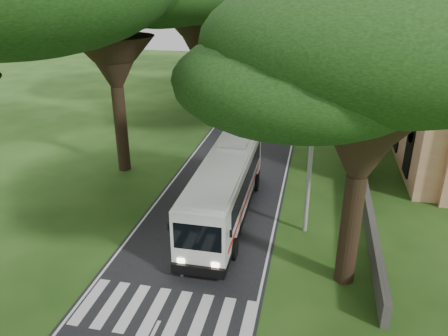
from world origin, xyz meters
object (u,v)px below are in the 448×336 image
Objects in this scene: pole_near at (310,162)px; pole_mid at (318,82)px; distant_car_a at (243,93)px; coach_bus at (225,186)px; distant_car_c at (305,60)px; pedestrian at (125,156)px; distant_car_b at (262,74)px; pole_far at (321,51)px.

pole_near is 1.00× the size of pole_mid.
pole_near is 29.63m from distant_car_a.
pole_mid reaches higher than coach_bus.
pole_near reaches higher than distant_car_a.
pedestrian reaches higher than distant_car_c.
distant_car_b is 2.38× the size of pedestrian.
pedestrian is at bearing -134.49° from pole_mid.
pole_far is 14.95m from distant_car_a.
distant_car_b reaches higher than distant_car_c.
pedestrian is at bearing -91.62° from distant_car_b.
pole_far reaches higher than distant_car_a.
pedestrian is at bearing 71.30° from distant_car_a.
pole_mid is 1.85× the size of distant_car_a.
pole_mid is 1.83× the size of distant_car_b.
pole_near is at bearing -90.00° from pole_far.
pole_far reaches higher than coach_bus.
distant_car_a is 0.99× the size of distant_car_b.
pole_near is 0.65× the size of coach_bus.
distant_car_c is 2.53× the size of pedestrian.
pole_mid is at bearing 130.29° from distant_car_a.
distant_car_a reaches higher than distant_car_b.
pedestrian is (-8.82, 5.58, -1.03)m from coach_bus.
distant_car_a is at bearing 97.43° from coach_bus.
distant_car_b is at bearing 110.99° from pole_mid.
pole_mid is at bearing 75.91° from coach_bus.
distant_car_a is at bearing -125.72° from pole_far.
pole_far is 1.85× the size of distant_car_a.
pole_near is at bearing 100.98° from distant_car_a.
distant_car_b is (-7.85, 0.47, -3.43)m from pole_far.
pole_near and pole_far have the same top height.
pedestrian is at bearing 147.26° from coach_bus.
pole_far is 1.72× the size of distant_car_c.
pole_far is 8.58m from distant_car_b.
pedestrian is (-13.52, 6.24, -3.26)m from pole_near.
distant_car_b is 0.94× the size of distant_car_c.
coach_bus is 27.81m from distant_car_a.
pedestrian reaches higher than distant_car_a.
distant_car_a is at bearing -6.29° from pedestrian.
distant_car_a is 0.93× the size of distant_car_c.
pedestrian is at bearing -111.83° from pole_far.
distant_car_c is at bearing -108.86° from distant_car_a.
pole_mid is (0.00, 20.00, 0.00)m from pole_near.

